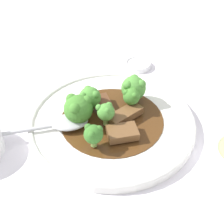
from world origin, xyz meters
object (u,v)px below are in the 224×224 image
Objects in this scene: beef_strip_0 at (122,133)px; broccoli_floret_0 at (131,96)px; broccoli_floret_5 at (93,134)px; sauce_dish at (138,64)px; main_plate at (112,121)px; broccoli_floret_2 at (78,108)px; beef_strip_2 at (125,115)px; serving_spoon at (59,124)px; broccoli_floret_4 at (89,98)px; beef_strip_1 at (106,107)px; broccoli_floret_3 at (104,111)px; broccoli_floret_1 at (134,88)px.

beef_strip_0 is 1.43× the size of broccoli_floret_0.
broccoli_floret_5 is 0.30m from sauce_dish.
broccoli_floret_2 is at bearing 128.63° from main_plate.
beef_strip_2 reaches higher than serving_spoon.
serving_spoon is at bearing 164.26° from broccoli_floret_4.
broccoli_floret_5 is at bearing -122.14° from broccoli_floret_2.
broccoli_floret_2 is at bearing 127.04° from beef_strip_2.
broccoli_floret_5 is (-0.05, 0.03, 0.02)m from beef_strip_0.
main_plate is at bearing -51.37° from broccoli_floret_2.
broccoli_floret_4 is at bearing 103.53° from beef_strip_2.
beef_strip_1 is 0.10m from broccoli_floret_5.
broccoli_floret_4 is at bearing 124.02° from beef_strip_1.
broccoli_floret_3 reaches higher than beef_strip_2.
beef_strip_0 is 0.26m from sauce_dish.
beef_strip_1 is 0.92× the size of beef_strip_2.
broccoli_floret_2 is at bearing 57.86° from broccoli_floret_5.
main_plate reaches higher than sauce_dish.
broccoli_floret_3 is (-0.09, 0.01, -0.00)m from broccoli_floret_1.
sauce_dish is (0.23, 0.06, -0.04)m from broccoli_floret_3.
broccoli_floret_5 is (-0.09, 0.01, 0.02)m from beef_strip_2.
serving_spoon is at bearing 133.32° from beef_strip_2.
broccoli_floret_1 reaches higher than broccoli_floret_4.
serving_spoon is (-0.05, 0.07, -0.02)m from broccoli_floret_3.
broccoli_floret_3 is (-0.02, 0.00, 0.04)m from main_plate.
beef_strip_2 reaches higher than sauce_dish.
broccoli_floret_4 is (0.02, 0.05, -0.00)m from broccoli_floret_3.
beef_strip_0 is at bearing -161.27° from broccoli_floret_0.
beef_strip_1 is 1.28× the size of broccoli_floret_2.
broccoli_floret_5 is at bearing -93.80° from serving_spoon.
broccoli_floret_1 reaches higher than broccoli_floret_5.
beef_strip_0 is at bearing -124.57° from beef_strip_1.
broccoli_floret_2 reaches higher than sauce_dish.
broccoli_floret_4 is at bearing 2.45° from broccoli_floret_2.
serving_spoon is (-0.04, 0.11, -0.00)m from beef_strip_0.
broccoli_floret_0 reaches higher than beef_strip_0.
broccoli_floret_4 is (-0.02, 0.07, 0.02)m from beef_strip_2.
broccoli_floret_4 reaches higher than broccoli_floret_5.
broccoli_floret_0 is at bearing 9.34° from beef_strip_2.
broccoli_floret_5 is (-0.09, -0.04, 0.02)m from beef_strip_1.
serving_spoon is at bearing 143.97° from broccoli_floret_0.
beef_strip_1 is (0.04, 0.06, -0.00)m from beef_strip_0.
beef_strip_1 and beef_strip_2 have the same top height.
broccoli_floret_2 is 0.04m from broccoli_floret_4.
beef_strip_2 reaches higher than main_plate.
broccoli_floret_2 is 0.28× the size of serving_spoon.
broccoli_floret_4 is 0.26× the size of serving_spoon.
main_plate is 6.43× the size of broccoli_floret_4.
broccoli_floret_3 is at bearing -52.36° from serving_spoon.
broccoli_floret_5 is at bearing -166.10° from sauce_dish.
beef_strip_0 is 0.92× the size of beef_strip_1.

